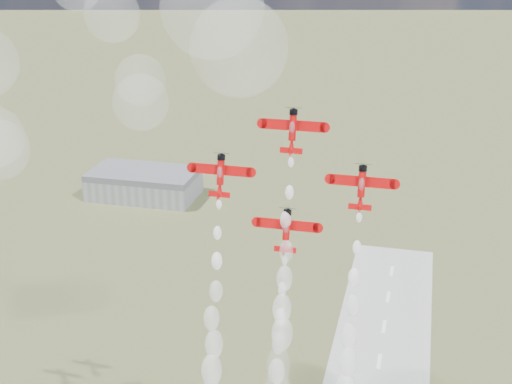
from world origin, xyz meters
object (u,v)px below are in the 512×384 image
at_px(plane_left, 220,174).
at_px(plane_slot, 286,229).
at_px(plane_lead, 293,130).
at_px(hangar, 144,184).
at_px(plane_right, 362,186).

bearing_deg(plane_left, plane_slot, -9.15).
relative_size(plane_left, plane_slot, 1.00).
distance_m(plane_lead, plane_left, 15.26).
bearing_deg(plane_lead, hangar, 120.33).
relative_size(hangar, plane_left, 4.53).
bearing_deg(hangar, plane_right, -57.08).
bearing_deg(hangar, plane_left, -63.00).
relative_size(hangar, plane_right, 4.53).
relative_size(plane_lead, plane_left, 1.00).
bearing_deg(plane_right, plane_left, 180.00).
bearing_deg(plane_lead, plane_right, -9.15).
height_order(hangar, plane_left, plane_left).
height_order(plane_lead, plane_slot, plane_lead).
distance_m(plane_left, plane_slot, 15.26).
xyz_separation_m(hangar, plane_slot, (104.92, -183.37, 68.04)).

